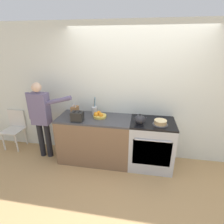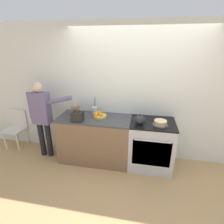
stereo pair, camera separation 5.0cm
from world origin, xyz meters
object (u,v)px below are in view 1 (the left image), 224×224
(layer_cake, at_px, (160,123))
(utensil_crock, at_px, (94,110))
(fruit_bowl, at_px, (99,115))
(toaster, at_px, (77,116))
(stove_range, at_px, (151,144))
(person_baker, at_px, (41,115))
(tea_kettle, at_px, (140,120))
(dining_chair, at_px, (15,126))
(knife_block, at_px, (75,111))

(layer_cake, bearing_deg, utensil_crock, 167.57)
(fruit_bowl, relative_size, toaster, 1.10)
(stove_range, relative_size, person_baker, 0.59)
(stove_range, height_order, tea_kettle, tea_kettle)
(tea_kettle, xyz_separation_m, fruit_bowl, (-0.76, 0.16, -0.04))
(person_baker, relative_size, dining_chair, 1.87)
(fruit_bowl, bearing_deg, toaster, -145.29)
(fruit_bowl, relative_size, dining_chair, 0.29)
(layer_cake, distance_m, toaster, 1.45)
(toaster, bearing_deg, layer_cake, 4.16)
(utensil_crock, height_order, toaster, utensil_crock)
(toaster, relative_size, dining_chair, 0.27)
(layer_cake, distance_m, tea_kettle, 0.35)
(person_baker, bearing_deg, dining_chair, 149.53)
(layer_cake, xyz_separation_m, person_baker, (-2.23, 0.02, -0.03))
(layer_cake, bearing_deg, dining_chair, 174.65)
(stove_range, distance_m, knife_block, 1.57)
(fruit_bowl, bearing_deg, dining_chair, 175.49)
(fruit_bowl, bearing_deg, tea_kettle, -11.98)
(dining_chair, bearing_deg, stove_range, -19.09)
(person_baker, bearing_deg, knife_block, -2.71)
(layer_cake, bearing_deg, person_baker, 179.48)
(dining_chair, bearing_deg, toaster, -28.76)
(layer_cake, relative_size, toaster, 1.17)
(knife_block, distance_m, fruit_bowl, 0.49)
(knife_block, distance_m, person_baker, 0.66)
(layer_cake, distance_m, person_baker, 2.23)
(stove_range, relative_size, dining_chair, 1.09)
(fruit_bowl, bearing_deg, person_baker, -174.29)
(person_baker, bearing_deg, utensil_crock, 1.09)
(toaster, bearing_deg, utensil_crock, 60.95)
(person_baker, distance_m, dining_chair, 1.01)
(dining_chair, bearing_deg, tea_kettle, -21.87)
(layer_cake, relative_size, person_baker, 0.17)
(knife_block, distance_m, dining_chair, 1.61)
(person_baker, bearing_deg, stove_range, -11.26)
(tea_kettle, relative_size, utensil_crock, 0.67)
(knife_block, bearing_deg, stove_range, -1.86)
(person_baker, height_order, dining_chair, person_baker)
(knife_block, relative_size, utensil_crock, 0.81)
(knife_block, bearing_deg, fruit_bowl, -0.80)
(tea_kettle, height_order, dining_chair, tea_kettle)
(knife_block, relative_size, fruit_bowl, 1.13)
(utensil_crock, distance_m, fruit_bowl, 0.20)
(knife_block, bearing_deg, person_baker, -169.51)
(fruit_bowl, height_order, person_baker, person_baker)
(dining_chair, bearing_deg, person_baker, -32.56)
(stove_range, bearing_deg, knife_block, 178.14)
(stove_range, bearing_deg, dining_chair, 176.20)
(tea_kettle, bearing_deg, utensil_crock, 161.34)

